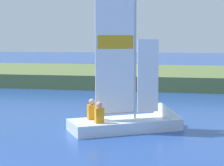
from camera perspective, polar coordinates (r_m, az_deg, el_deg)
shore_bank at (r=31.72m, az=2.47°, el=1.05°), size 80.00×12.63×0.92m
sailboat at (r=14.82m, az=4.47°, el=-4.92°), size 4.39×3.50×5.56m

